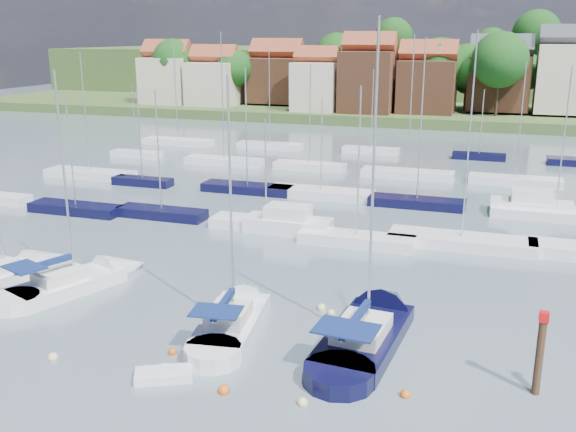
% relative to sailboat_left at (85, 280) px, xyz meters
% --- Properties ---
extents(ground, '(260.00, 260.00, 0.00)m').
position_rel_sailboat_left_xyz_m(ground, '(13.92, 34.96, -0.36)').
color(ground, '#4C5B68').
rests_on(ground, ground).
extents(sailboat_left, '(6.53, 11.06, 14.66)m').
position_rel_sailboat_left_xyz_m(sailboat_left, '(0.00, 0.00, 0.00)').
color(sailboat_left, white).
rests_on(sailboat_left, ground).
extents(sailboat_centre, '(4.34, 11.06, 14.68)m').
position_rel_sailboat_left_xyz_m(sailboat_centre, '(11.27, -1.85, -0.00)').
color(sailboat_centre, white).
rests_on(sailboat_centre, ground).
extents(sailboat_navy, '(4.37, 13.03, 17.68)m').
position_rel_sailboat_left_xyz_m(sailboat_navy, '(18.69, -0.69, -0.01)').
color(sailboat_navy, black).
rests_on(sailboat_navy, ground).
extents(sailboat_far, '(4.10, 10.24, 13.27)m').
position_rel_sailboat_left_xyz_m(sailboat_far, '(-5.24, -0.33, -0.02)').
color(sailboat_far, white).
rests_on(sailboat_far, ground).
extents(tender, '(2.90, 2.28, 0.57)m').
position_rel_sailboat_left_xyz_m(tender, '(10.45, -8.64, -0.14)').
color(tender, white).
rests_on(tender, ground).
extents(timber_piling, '(0.40, 0.40, 6.19)m').
position_rel_sailboat_left_xyz_m(timber_piling, '(26.74, -4.50, 0.58)').
color(timber_piling, '#4C331E').
rests_on(timber_piling, ground).
extents(buoy_b, '(0.50, 0.50, 0.50)m').
position_rel_sailboat_left_xyz_m(buoy_b, '(4.35, -8.71, -0.36)').
color(buoy_b, beige).
rests_on(buoy_b, ground).
extents(buoy_c, '(0.45, 0.45, 0.45)m').
position_rel_sailboat_left_xyz_m(buoy_c, '(9.65, -6.32, -0.36)').
color(buoy_c, '#D85914').
rests_on(buoy_c, ground).
extents(buoy_d, '(0.48, 0.48, 0.48)m').
position_rel_sailboat_left_xyz_m(buoy_d, '(17.19, -8.64, -0.36)').
color(buoy_d, beige).
rests_on(buoy_d, ground).
extents(buoy_e, '(0.53, 0.53, 0.53)m').
position_rel_sailboat_left_xyz_m(buoy_e, '(15.28, 1.21, -0.36)').
color(buoy_e, beige).
rests_on(buoy_e, ground).
extents(buoy_f, '(0.47, 0.47, 0.47)m').
position_rel_sailboat_left_xyz_m(buoy_f, '(21.30, -6.57, -0.36)').
color(buoy_f, '#D85914').
rests_on(buoy_f, ground).
extents(buoy_g, '(0.46, 0.46, 0.46)m').
position_rel_sailboat_left_xyz_m(buoy_g, '(15.99, 0.70, -0.36)').
color(buoy_g, beige).
rests_on(buoy_g, ground).
extents(buoy_h, '(0.55, 0.55, 0.55)m').
position_rel_sailboat_left_xyz_m(buoy_h, '(13.56, -8.83, -0.36)').
color(buoy_h, '#D85914').
rests_on(buoy_h, ground).
extents(marina_field, '(79.62, 41.41, 15.93)m').
position_rel_sailboat_left_xyz_m(marina_field, '(15.83, 30.11, 0.07)').
color(marina_field, white).
rests_on(marina_field, ground).
extents(far_shore_town, '(212.46, 90.00, 22.27)m').
position_rel_sailboat_left_xyz_m(far_shore_town, '(16.15, 127.63, 4.25)').
color(far_shore_town, '#3C552A').
rests_on(far_shore_town, ground).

